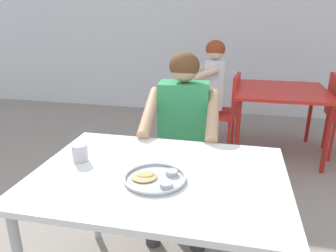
% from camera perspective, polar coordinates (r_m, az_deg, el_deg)
% --- Properties ---
extents(table_foreground, '(1.19, 0.86, 0.75)m').
position_cam_1_polar(table_foreground, '(1.56, -1.56, -10.79)').
color(table_foreground, white).
rests_on(table_foreground, ground).
extents(thali_tray, '(0.29, 0.29, 0.03)m').
position_cam_1_polar(thali_tray, '(1.46, -2.30, -9.33)').
color(thali_tray, '#B7BABF').
rests_on(thali_tray, table_foreground).
extents(drinking_cup, '(0.08, 0.08, 0.09)m').
position_cam_1_polar(drinking_cup, '(1.69, -15.51, -4.54)').
color(drinking_cup, silver).
rests_on(drinking_cup, table_foreground).
extents(chair_foreground, '(0.44, 0.42, 0.85)m').
position_cam_1_polar(chair_foreground, '(2.46, 3.09, -3.84)').
color(chair_foreground, silver).
rests_on(chair_foreground, ground).
extents(diner_foreground, '(0.51, 0.57, 1.23)m').
position_cam_1_polar(diner_foreground, '(2.18, 2.53, -0.33)').
color(diner_foreground, '#3A3A3A').
rests_on(diner_foreground, ground).
extents(table_background_red, '(0.95, 0.94, 0.72)m').
position_cam_1_polar(table_background_red, '(3.57, 19.44, 5.05)').
color(table_background_red, red).
rests_on(table_background_red, ground).
extents(chair_red_left, '(0.46, 0.47, 0.86)m').
position_cam_1_polar(chair_red_left, '(3.57, 10.14, 3.33)').
color(chair_red_left, red).
rests_on(chair_red_left, ground).
extents(patron_background, '(0.57, 0.52, 1.21)m').
position_cam_1_polar(patron_background, '(3.53, 6.70, 7.20)').
color(patron_background, '#363636').
rests_on(patron_background, ground).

